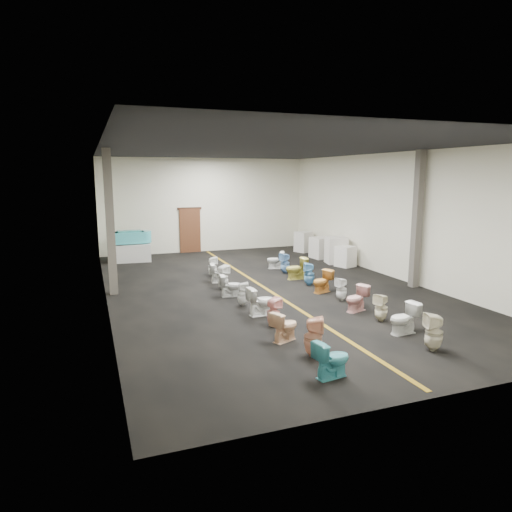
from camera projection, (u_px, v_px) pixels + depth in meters
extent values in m
plane|color=black|center=(265.00, 288.00, 15.09)|extent=(16.00, 16.00, 0.00)
plane|color=black|center=(266.00, 149.00, 14.30)|extent=(16.00, 16.00, 0.00)
plane|color=beige|center=(205.00, 205.00, 22.09)|extent=(10.00, 0.00, 10.00)
plane|color=beige|center=(448.00, 267.00, 7.31)|extent=(10.00, 0.00, 10.00)
plane|color=beige|center=(103.00, 227.00, 13.00)|extent=(0.00, 16.00, 16.00)
plane|color=beige|center=(395.00, 216.00, 16.40)|extent=(0.00, 16.00, 16.00)
cube|color=#876413|center=(265.00, 288.00, 15.09)|extent=(0.12, 15.60, 0.01)
cube|color=#562D19|center=(190.00, 231.00, 21.97)|extent=(1.00, 0.10, 2.10)
cube|color=#331C11|center=(189.00, 208.00, 21.79)|extent=(1.15, 0.08, 0.10)
cube|color=#59544C|center=(110.00, 223.00, 14.01)|extent=(0.25, 0.25, 4.50)
cube|color=#59544C|center=(417.00, 220.00, 14.93)|extent=(0.25, 0.25, 4.50)
cube|color=silver|center=(130.00, 253.00, 19.70)|extent=(1.76, 0.97, 0.76)
cube|color=#42B5BE|center=(130.00, 237.00, 19.59)|extent=(1.24, 0.73, 0.50)
cylinder|color=#42B5BE|center=(115.00, 238.00, 19.35)|extent=(0.66, 0.66, 0.50)
cylinder|color=#42B5BE|center=(144.00, 237.00, 19.82)|extent=(0.66, 0.66, 0.50)
cube|color=teal|center=(129.00, 233.00, 19.55)|extent=(1.02, 0.52, 0.20)
cube|color=white|center=(345.00, 256.00, 18.61)|extent=(0.83, 0.83, 0.84)
cube|color=silver|center=(336.00, 250.00, 19.29)|extent=(0.98, 0.98, 1.12)
cube|color=silver|center=(321.00, 248.00, 20.51)|extent=(0.91, 0.91, 0.94)
cube|color=silver|center=(304.00, 242.00, 22.18)|extent=(0.89, 0.89, 0.98)
imported|color=teal|center=(332.00, 359.00, 8.41)|extent=(0.76, 0.50, 0.72)
imported|color=#DE9C7D|center=(313.00, 337.00, 9.36)|extent=(0.51, 0.51, 0.85)
imported|color=beige|center=(285.00, 326.00, 10.27)|extent=(0.79, 0.64, 0.70)
imported|color=#E9A19B|center=(273.00, 312.00, 11.21)|extent=(0.44, 0.43, 0.74)
imported|color=white|center=(261.00, 301.00, 12.15)|extent=(0.78, 0.48, 0.77)
imported|color=white|center=(243.00, 294.00, 13.07)|extent=(0.39, 0.38, 0.68)
imported|color=silver|center=(231.00, 286.00, 14.03)|extent=(0.72, 0.47, 0.69)
imported|color=white|center=(223.00, 277.00, 14.92)|extent=(0.48, 0.47, 0.80)
imported|color=white|center=(219.00, 273.00, 15.86)|extent=(0.70, 0.47, 0.67)
imported|color=white|center=(213.00, 267.00, 16.82)|extent=(0.35, 0.34, 0.73)
imported|color=beige|center=(434.00, 332.00, 9.67)|extent=(0.47, 0.47, 0.83)
imported|color=white|center=(404.00, 319.00, 10.72)|extent=(0.77, 0.48, 0.75)
imported|color=beige|center=(381.00, 308.00, 11.64)|extent=(0.42, 0.42, 0.73)
imported|color=#ECAAA4|center=(357.00, 299.00, 12.50)|extent=(0.79, 0.61, 0.72)
imported|color=white|center=(341.00, 289.00, 13.55)|extent=(0.39, 0.38, 0.70)
imported|color=orange|center=(322.00, 281.00, 14.50)|extent=(0.80, 0.62, 0.72)
imported|color=#62A6D5|center=(309.00, 274.00, 15.42)|extent=(0.46, 0.45, 0.79)
imported|color=#CBC04F|center=(296.00, 269.00, 16.35)|extent=(0.78, 0.46, 0.78)
imported|color=#76A6DA|center=(285.00, 263.00, 17.32)|extent=(0.42, 0.41, 0.79)
imported|color=white|center=(276.00, 260.00, 18.20)|extent=(0.78, 0.62, 0.70)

